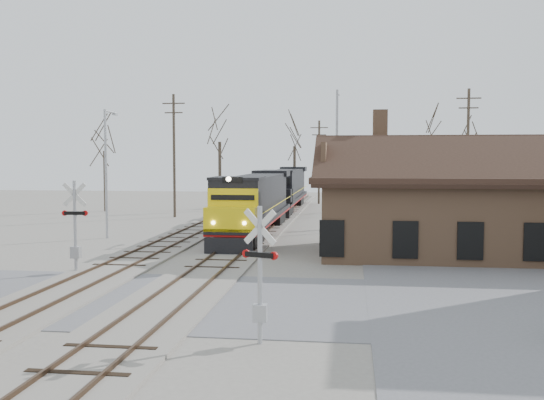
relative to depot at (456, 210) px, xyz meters
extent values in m
plane|color=gray|center=(-11.99, -12.00, -2.41)|extent=(140.00, 140.00, 0.00)
cube|color=slate|center=(-11.99, -12.00, -2.39)|extent=(60.00, 9.00, 0.03)
cube|color=gray|center=(-11.99, 3.00, -2.35)|extent=(3.40, 90.00, 0.12)
cube|color=#473323|center=(-12.71, 3.00, -2.24)|extent=(0.08, 90.00, 0.14)
cube|color=#473323|center=(-11.27, 3.00, -2.24)|extent=(0.08, 90.00, 0.14)
cube|color=gray|center=(-16.49, 3.00, -2.35)|extent=(3.40, 90.00, 0.12)
cube|color=#473323|center=(-17.21, 3.00, -2.24)|extent=(0.08, 90.00, 0.14)
cube|color=#473323|center=(-15.77, 3.00, -2.24)|extent=(0.08, 90.00, 0.14)
cube|color=#986E4E|center=(0.01, 0.00, -0.41)|extent=(14.00, 8.00, 4.00)
cube|color=black|center=(0.01, 0.00, 1.69)|extent=(15.20, 9.20, 0.30)
cube|color=black|center=(0.01, -2.30, 2.69)|extent=(15.00, 4.71, 2.66)
cube|color=black|center=(0.01, 2.30, 2.69)|extent=(15.00, 4.71, 2.66)
cube|color=#986E4E|center=(-3.99, 1.50, 4.39)|extent=(0.80, 0.80, 2.20)
cube|color=black|center=(-11.99, 1.27, -1.90)|extent=(2.33, 3.72, 0.93)
cube|color=black|center=(-11.99, 13.36, -1.90)|extent=(2.33, 3.72, 0.93)
cube|color=black|center=(-11.99, 7.31, -1.15)|extent=(2.79, 18.60, 0.33)
cube|color=maroon|center=(-11.99, 7.31, -1.36)|extent=(2.81, 18.60, 0.11)
cube|color=black|center=(-11.99, 8.47, 0.29)|extent=(2.42, 13.49, 2.60)
cube|color=black|center=(-11.99, 0.43, 0.29)|extent=(2.79, 2.60, 2.60)
cube|color=yellow|center=(-11.99, -1.15, -0.50)|extent=(2.79, 1.67, 1.30)
cube|color=black|center=(-11.99, -2.09, -1.90)|extent=(2.60, 0.25, 0.93)
cylinder|color=#FFF2CC|center=(-11.99, -2.01, 1.69)|extent=(0.26, 0.10, 0.26)
cube|color=black|center=(-11.99, 20.37, -1.90)|extent=(2.33, 3.72, 0.93)
cube|color=black|center=(-11.99, 32.46, -1.90)|extent=(2.33, 3.72, 0.93)
cube|color=black|center=(-11.99, 26.41, -1.15)|extent=(2.79, 18.60, 0.33)
cube|color=maroon|center=(-11.99, 26.41, -1.36)|extent=(2.81, 18.60, 0.11)
cube|color=black|center=(-11.99, 27.58, 0.29)|extent=(2.42, 13.49, 2.60)
cube|color=black|center=(-11.99, 19.53, 0.29)|extent=(2.79, 2.60, 2.60)
cube|color=black|center=(-11.99, 17.95, -0.50)|extent=(2.79, 1.67, 1.30)
cube|color=black|center=(-11.99, 17.01, -1.90)|extent=(2.60, 0.25, 0.93)
cylinder|color=#A5A8AD|center=(-8.09, -16.81, -0.47)|extent=(0.14, 0.14, 3.87)
cube|color=silver|center=(-8.09, -16.81, 0.89)|extent=(0.97, 0.37, 1.01)
cube|color=silver|center=(-8.09, -16.81, 0.89)|extent=(0.97, 0.37, 1.01)
cube|color=black|center=(-8.09, -16.81, 0.11)|extent=(0.87, 0.43, 0.15)
cylinder|color=#B20C0C|center=(-8.50, -16.67, 0.11)|extent=(0.25, 0.15, 0.23)
cylinder|color=#B20C0C|center=(-7.67, -16.95, 0.11)|extent=(0.25, 0.15, 0.23)
cube|color=#A5A8AD|center=(-8.09, -16.81, -1.54)|extent=(0.39, 0.29, 0.48)
cylinder|color=#A5A8AD|center=(-17.89, -7.60, -0.31)|extent=(0.15, 0.15, 4.19)
cube|color=silver|center=(-17.89, -7.60, 1.16)|extent=(1.10, 0.11, 1.10)
cube|color=silver|center=(-17.89, -7.60, 1.16)|extent=(1.10, 0.11, 1.10)
cube|color=black|center=(-17.89, -7.60, 0.32)|extent=(0.95, 0.21, 0.16)
cylinder|color=#B20C0C|center=(-17.42, -7.57, 0.32)|extent=(0.26, 0.10, 0.25)
cylinder|color=#B20C0C|center=(-18.36, -7.63, 0.32)|extent=(0.26, 0.10, 0.25)
cube|color=#A5A8AD|center=(-17.89, -7.60, -1.46)|extent=(0.42, 0.31, 0.52)
cylinder|color=#A5A8AD|center=(-21.23, 3.92, 1.74)|extent=(0.18, 0.18, 8.30)
cylinder|color=#A5A8AD|center=(-21.23, 4.82, 5.79)|extent=(0.12, 1.80, 0.12)
cube|color=#A5A8AD|center=(-21.23, 5.62, 5.69)|extent=(0.25, 0.50, 0.12)
cylinder|color=#A5A8AD|center=(-6.58, 8.96, 2.54)|extent=(0.18, 0.18, 9.89)
cylinder|color=#A5A8AD|center=(-6.58, 9.86, 7.38)|extent=(0.12, 1.80, 0.12)
cube|color=#A5A8AD|center=(-6.58, 10.66, 7.28)|extent=(0.25, 0.50, 0.12)
cylinder|color=#A5A8AD|center=(-2.84, 24.01, 2.01)|extent=(0.18, 0.18, 8.84)
cylinder|color=#A5A8AD|center=(-2.84, 24.91, 6.33)|extent=(0.12, 1.80, 0.12)
cube|color=#A5A8AD|center=(-2.84, 25.71, 6.23)|extent=(0.25, 0.50, 0.12)
cylinder|color=#382D23|center=(-20.94, 18.13, 2.95)|extent=(0.24, 0.24, 10.72)
cube|color=#382D23|center=(-20.94, 18.13, 7.52)|extent=(2.00, 0.10, 0.10)
cube|color=#382D23|center=(-20.94, 18.13, 6.72)|extent=(1.60, 0.10, 0.10)
cylinder|color=#382D23|center=(-9.18, 35.13, 2.28)|extent=(0.24, 0.24, 9.38)
cube|color=#382D23|center=(-9.18, 35.13, 6.17)|extent=(2.00, 0.10, 0.10)
cube|color=#382D23|center=(-9.18, 35.13, 5.37)|extent=(1.60, 0.10, 0.10)
cylinder|color=#382D23|center=(4.06, 19.10, 3.07)|extent=(0.24, 0.24, 10.95)
cube|color=#382D23|center=(4.06, 19.10, 7.74)|extent=(2.00, 0.10, 0.10)
cube|color=#382D23|center=(4.06, 19.10, 6.94)|extent=(1.60, 0.10, 0.10)
cylinder|color=#382D23|center=(-29.32, 22.93, 0.53)|extent=(0.32, 0.32, 5.87)
cylinder|color=#382D23|center=(-18.42, 25.17, 0.98)|extent=(0.32, 0.32, 6.78)
cylinder|color=#382D23|center=(-11.83, 33.74, 0.84)|extent=(0.32, 0.32, 6.50)
cylinder|color=#382D23|center=(2.22, 31.40, 0.95)|extent=(0.32, 0.32, 6.71)
cylinder|color=#382D23|center=(5.93, 27.87, 0.51)|extent=(0.32, 0.32, 5.84)
camera|label=1|loc=(-5.59, -33.30, 2.80)|focal=40.00mm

